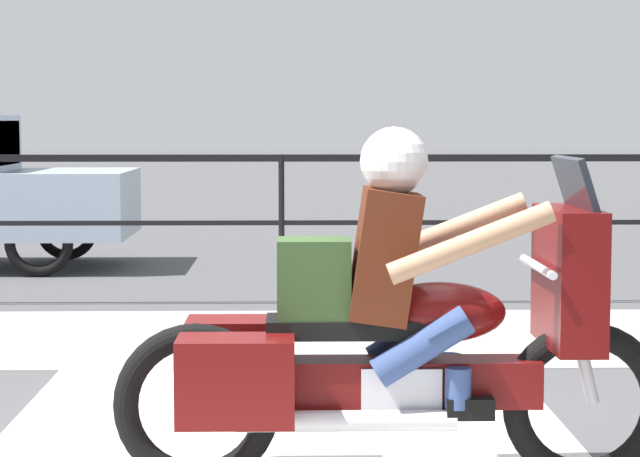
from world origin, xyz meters
The scene contains 3 objects.
sidewalk_band centered at (0.00, 3.40, 0.01)m, with size 44.00×2.40×0.01m, color #A8A59E.
fence_railing centered at (0.00, 4.96, 1.01)m, with size 36.00×0.05×1.28m.
motorcycle centered at (0.52, -0.30, 0.68)m, with size 2.39×0.76×1.55m.
Camera 1 is at (0.10, -5.56, 1.58)m, focal length 70.00 mm.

